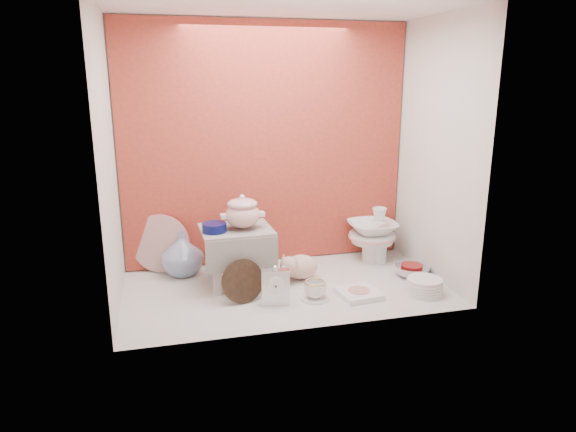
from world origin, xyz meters
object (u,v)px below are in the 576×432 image
object	(u,v)px
step_stool	(237,257)
gold_rim_teacup	(315,289)
soup_tureen	(243,212)
dinner_plate_stack	(424,286)
crystal_bowl	(412,271)
porcelain_tower	(372,234)
blue_white_vase	(182,253)
mantel_clock	(275,286)
plush_pig	(300,266)
floral_platter	(160,244)

from	to	relation	value
step_stool	gold_rim_teacup	xyz separation A→B (m)	(0.37, -0.31, -0.11)
soup_tureen	gold_rim_teacup	size ratio (longest dim) A/B	1.99
gold_rim_teacup	dinner_plate_stack	world-z (taller)	gold_rim_teacup
gold_rim_teacup	crystal_bowl	distance (m)	0.69
dinner_plate_stack	porcelain_tower	distance (m)	0.60
blue_white_vase	gold_rim_teacup	world-z (taller)	blue_white_vase
step_stool	blue_white_vase	size ratio (longest dim) A/B	1.48
mantel_clock	gold_rim_teacup	size ratio (longest dim) A/B	1.79
porcelain_tower	soup_tureen	bearing A→B (deg)	-166.86
plush_pig	porcelain_tower	distance (m)	0.59
step_stool	soup_tureen	xyz separation A→B (m)	(0.04, -0.01, 0.27)
step_stool	crystal_bowl	bearing A→B (deg)	-9.01
plush_pig	gold_rim_teacup	bearing A→B (deg)	-100.79
soup_tureen	floral_platter	size ratio (longest dim) A/B	0.66
step_stool	gold_rim_teacup	bearing A→B (deg)	-41.65
soup_tureen	mantel_clock	size ratio (longest dim) A/B	1.11
floral_platter	dinner_plate_stack	bearing A→B (deg)	-26.70
step_stool	gold_rim_teacup	distance (m)	0.50
crystal_bowl	mantel_clock	bearing A→B (deg)	-167.71
step_stool	dinner_plate_stack	size ratio (longest dim) A/B	1.87
floral_platter	dinner_plate_stack	distance (m)	1.58
soup_tureen	crystal_bowl	distance (m)	1.09
soup_tureen	mantel_clock	world-z (taller)	soup_tureen
gold_rim_teacup	dinner_plate_stack	distance (m)	0.61
porcelain_tower	dinner_plate_stack	bearing A→B (deg)	-83.26
blue_white_vase	mantel_clock	xyz separation A→B (m)	(0.45, -0.56, -0.03)
mantel_clock	gold_rim_teacup	xyz separation A→B (m)	(0.22, 0.01, -0.05)
floral_platter	soup_tureen	bearing A→B (deg)	-35.78
plush_pig	porcelain_tower	xyz separation A→B (m)	(0.54, 0.21, 0.10)
mantel_clock	dinner_plate_stack	size ratio (longest dim) A/B	1.01
floral_platter	crystal_bowl	xyz separation A→B (m)	(1.46, -0.45, -0.15)
step_stool	plush_pig	bearing A→B (deg)	-4.39
mantel_clock	blue_white_vase	bearing A→B (deg)	136.15
floral_platter	gold_rim_teacup	world-z (taller)	floral_platter
blue_white_vase	porcelain_tower	world-z (taller)	porcelain_tower
floral_platter	porcelain_tower	distance (m)	1.34
step_stool	crystal_bowl	size ratio (longest dim) A/B	1.87
soup_tureen	gold_rim_teacup	distance (m)	0.59
dinner_plate_stack	step_stool	bearing A→B (deg)	158.38
crystal_bowl	plush_pig	bearing A→B (deg)	170.17
floral_platter	blue_white_vase	world-z (taller)	floral_platter
floral_platter	crystal_bowl	world-z (taller)	floral_platter
mantel_clock	step_stool	bearing A→B (deg)	122.13
step_stool	floral_platter	distance (m)	0.53
soup_tureen	porcelain_tower	world-z (taller)	soup_tureen
plush_pig	gold_rim_teacup	world-z (taller)	plush_pig
gold_rim_teacup	dinner_plate_stack	size ratio (longest dim) A/B	0.56
step_stool	dinner_plate_stack	world-z (taller)	step_stool
floral_platter	mantel_clock	bearing A→B (deg)	-48.24
blue_white_vase	mantel_clock	size ratio (longest dim) A/B	1.25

